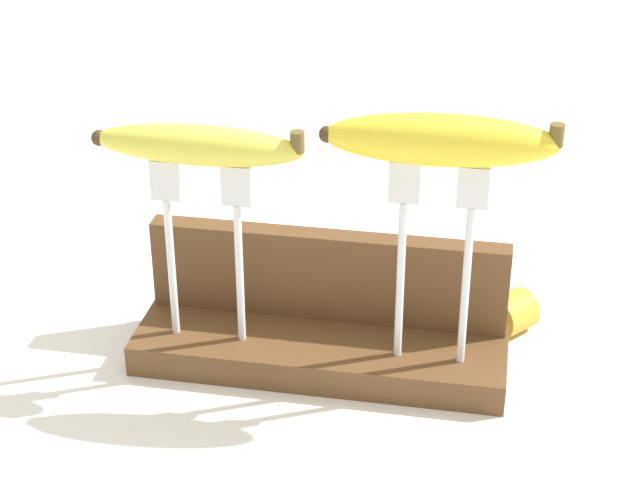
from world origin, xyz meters
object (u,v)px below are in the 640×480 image
(banana_raised_right, at_px, (441,140))
(banana_chunk_near, at_px, (512,313))
(fork_stand_right, at_px, (435,247))
(banana_raised_left, at_px, (198,145))
(fork_stand_left, at_px, (203,236))

(banana_raised_right, height_order, banana_chunk_near, banana_raised_right)
(fork_stand_right, xyz_separation_m, banana_chunk_near, (0.07, 0.10, -0.12))
(fork_stand_right, relative_size, banana_raised_right, 0.96)
(fork_stand_right, distance_m, banana_raised_left, 0.22)
(banana_raised_left, xyz_separation_m, banana_raised_right, (0.20, -0.00, 0.02))
(banana_raised_left, relative_size, banana_chunk_near, 3.30)
(banana_raised_left, relative_size, banana_raised_right, 0.95)
(banana_chunk_near, bearing_deg, fork_stand_right, -124.49)
(fork_stand_right, relative_size, banana_raised_left, 1.01)
(fork_stand_right, xyz_separation_m, banana_raised_left, (-0.20, -0.00, 0.08))
(banana_raised_right, bearing_deg, banana_chunk_near, 55.49)
(fork_stand_left, height_order, banana_chunk_near, fork_stand_left)
(fork_stand_left, relative_size, banana_raised_left, 0.93)
(fork_stand_left, xyz_separation_m, fork_stand_right, (0.20, 0.00, 0.01))
(fork_stand_left, distance_m, banana_chunk_near, 0.31)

